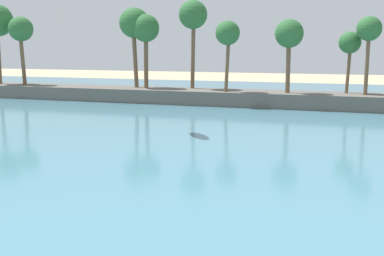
{
  "coord_description": "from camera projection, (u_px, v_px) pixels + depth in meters",
  "views": [
    {
      "loc": [
        5.03,
        -2.52,
        7.15
      ],
      "look_at": [
        -0.44,
        13.81,
        4.21
      ],
      "focal_mm": 44.51,
      "sensor_mm": 36.0,
      "label": 1
    }
  ],
  "objects": [
    {
      "name": "palm_headland",
      "position": [
        288.0,
        73.0,
        56.75
      ],
      "size": [
        103.06,
        6.43,
        13.33
      ],
      "color": "#605B54",
      "rests_on": "ground"
    },
    {
      "name": "sea",
      "position": [
        302.0,
        112.0,
        52.53
      ],
      "size": [
        220.0,
        88.85,
        0.06
      ],
      "primitive_type": "cube",
      "color": "teal",
      "rests_on": "ground"
    }
  ]
}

